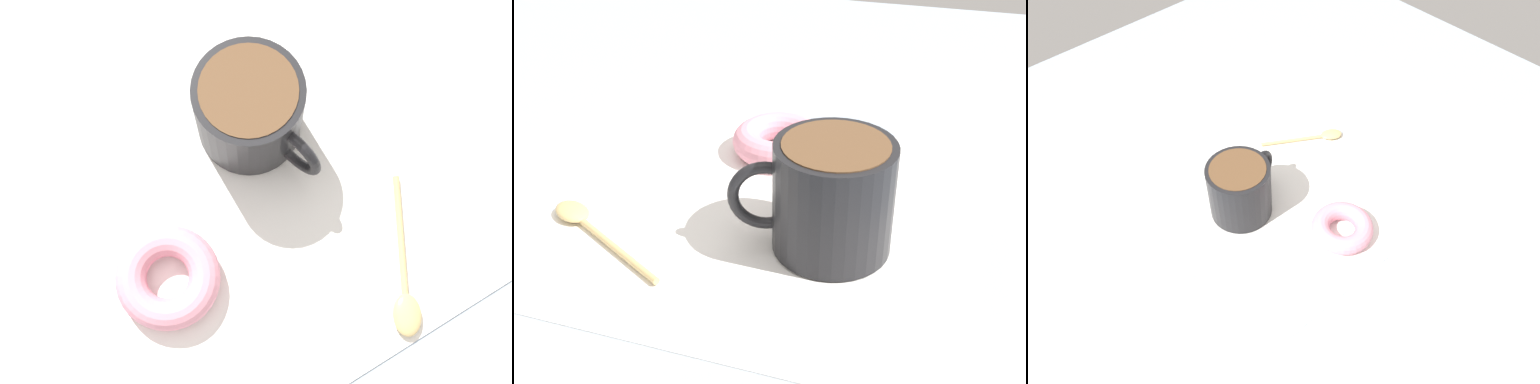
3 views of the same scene
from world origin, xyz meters
TOP-DOWN VIEW (x-y plane):
  - ground_plane at (0.00, 0.00)cm, footprint 120.00×120.00cm
  - napkin at (0.41, -0.68)cm, footprint 35.87×35.87cm
  - coffee_cup at (5.99, -3.87)cm, footprint 12.45×9.15cm
  - donut at (-1.45, 9.46)cm, footprint 8.87×8.87cm
  - spoon at (-13.47, -6.58)cm, footprint 12.53×8.61cm

SIDE VIEW (x-z plane):
  - ground_plane at x=0.00cm, z-range -2.00..0.00cm
  - napkin at x=0.41cm, z-range 0.00..0.30cm
  - spoon at x=-13.47cm, z-range 0.25..1.15cm
  - donut at x=-1.45cm, z-range 0.30..2.97cm
  - coffee_cup at x=5.99cm, z-range 0.45..9.33cm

